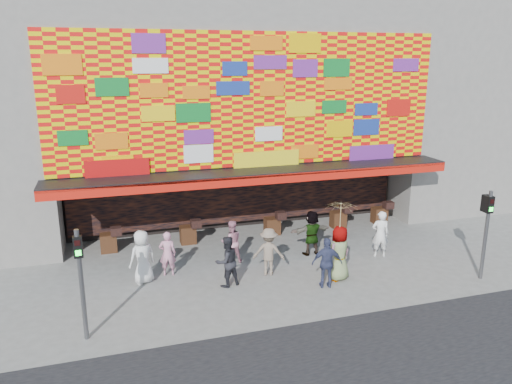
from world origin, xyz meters
The scene contains 15 objects.
ground centered at (0.00, 0.00, 0.00)m, with size 90.00×90.00×0.00m, color slate.
shop_building centered at (0.00, 8.18, 5.23)m, with size 15.20×9.40×10.00m.
neighbor_right centered at (13.00, 8.00, 6.00)m, with size 11.00×8.00×12.00m, color gray.
signal_left centered at (-6.20, -1.50, 1.86)m, with size 0.22×0.20×3.00m.
signal_right centered at (6.20, -1.50, 1.86)m, with size 0.22×0.20×3.00m.
ped_a centered at (-4.48, 1.50, 0.89)m, with size 0.87×0.56×1.77m, color silver.
ped_b centered at (-3.64, 1.84, 0.77)m, with size 0.56×0.37×1.53m, color pink.
ped_c centered at (-1.95, 0.45, 0.83)m, with size 0.81×0.63×1.66m, color #232328.
ped_d centered at (-0.41, 0.88, 0.81)m, with size 1.05×0.60×1.63m, color #81705E.
ped_e centered at (1.04, -0.57, 0.82)m, with size 0.97×0.40×1.65m, color #383E62.
ped_f centered at (1.68, 2.13, 0.84)m, with size 1.55×0.50×1.68m, color gray.
ped_g centered at (1.66, -0.17, 0.92)m, with size 0.90×0.58×1.83m, color gray.
ped_h centered at (3.98, 1.18, 0.87)m, with size 0.63×0.42×1.74m, color white.
ped_i centered at (-1.34, 2.24, 0.78)m, with size 0.76×0.59×1.55m, color #C78096.
parasol centered at (1.66, -0.17, 2.18)m, with size 1.29×1.31×1.91m.
Camera 1 is at (-5.40, -13.83, 7.06)m, focal length 35.00 mm.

